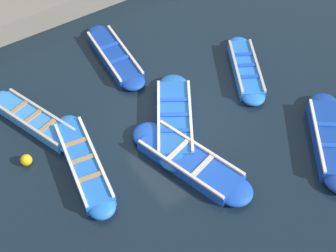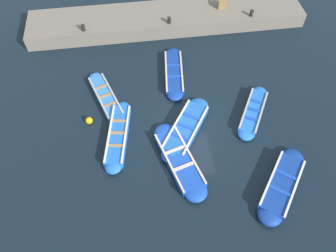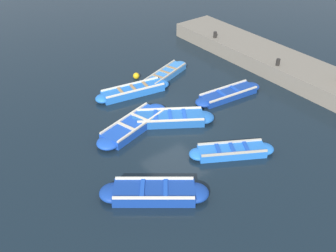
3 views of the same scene
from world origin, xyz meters
TOP-DOWN VIEW (x-y plane):
  - ground_plane at (0.00, 0.00)m, footprint 120.00×120.00m
  - boat_inner_gap at (-0.32, 3.04)m, footprint 3.27×2.31m
  - boat_broadside at (1.74, -0.75)m, footprint 4.10×1.99m
  - boat_stern_in at (0.13, -3.20)m, footprint 3.88×1.39m
  - boat_far_corner at (3.42, 3.08)m, footprint 3.53×3.02m
  - boat_tucked at (-3.35, -0.21)m, footprint 3.76×1.19m
  - boat_drifting at (-2.17, -3.68)m, footprint 3.66×1.84m
  - boat_centre at (0.20, -0.20)m, footprint 3.74×2.91m
  - quay_wall at (-7.49, 0.00)m, footprint 2.60×15.59m
  - bollard_north at (-6.55, -4.64)m, footprint 0.20×0.20m
  - bollard_mid_north at (-6.55, 0.00)m, footprint 0.20×0.20m
  - buoy_orange_near at (-0.88, -4.47)m, footprint 0.33×0.33m

SIDE VIEW (x-z plane):
  - ground_plane at x=0.00m, z-range 0.00..0.00m
  - boat_drifting at x=-2.17m, z-range -0.03..0.33m
  - boat_tucked at x=-3.35m, z-range -0.03..0.34m
  - boat_inner_gap at x=-0.32m, z-range -0.03..0.35m
  - buoy_orange_near at x=-0.88m, z-range 0.00..0.33m
  - boat_broadside at x=1.74m, z-range -0.03..0.38m
  - boat_centre at x=0.20m, z-range -0.03..0.40m
  - boat_stern_in at x=0.13m, z-range -0.03..0.40m
  - boat_far_corner at x=3.42m, z-range -0.03..0.43m
  - quay_wall at x=-7.49m, z-range 0.00..0.82m
  - bollard_north at x=-6.55m, z-range 0.82..1.17m
  - bollard_mid_north at x=-6.55m, z-range 0.82..1.17m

